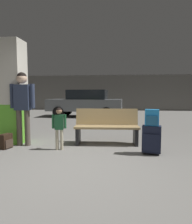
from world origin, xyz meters
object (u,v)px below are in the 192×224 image
bench (107,127)px  suitcase (151,139)px  parked_car_far (86,102)px  backpack_dark_floor (6,141)px  backpack_bright (152,118)px  structural_pillar (13,93)px  child (59,124)px  adult (23,101)px

bench → suitcase: size_ratio=2.69×
parked_car_far → bench: bearing=-76.5°
backpack_dark_floor → parked_car_far: size_ratio=0.08×
parked_car_far → backpack_bright: bearing=-70.6°
backpack_bright → backpack_dark_floor: (-3.27, 0.12, -0.60)m
structural_pillar → backpack_dark_floor: structural_pillar is taller
bench → suitcase: 1.27m
structural_pillar → bench: (2.41, 0.09, -0.86)m
structural_pillar → child: (1.37, -0.57, -0.71)m
structural_pillar → parked_car_far: bearing=81.4°
suitcase → backpack_dark_floor: size_ratio=1.78×
suitcase → adult: bearing=171.7°
structural_pillar → adult: structural_pillar is taller
bench → backpack_dark_floor: size_ratio=4.78×
bench → backpack_dark_floor: 2.42m
structural_pillar → backpack_dark_floor: 1.28m
structural_pillar → parked_car_far: (0.94, 6.21, -0.49)m
adult → child: bearing=-16.4°
backpack_dark_floor → adult: bearing=48.1°
bench → structural_pillar: bearing=-177.8°
structural_pillar → backpack_dark_floor: bearing=-79.9°
backpack_bright → parked_car_far: bearing=109.4°
bench → backpack_bright: backpack_bright is taller
backpack_bright → adult: bearing=171.7°
bench → backpack_bright: size_ratio=4.78×
suitcase → adult: size_ratio=0.34×
structural_pillar → adult: bearing=-36.6°
adult → suitcase: bearing=-8.3°
child → parked_car_far: (-0.43, 6.79, 0.21)m
bench → backpack_dark_floor: bench is taller
child → backpack_bright: bearing=-4.2°
child → backpack_dark_floor: bearing=-179.0°
backpack_bright → backpack_dark_floor: 3.33m
bench → backpack_bright: (0.97, -0.81, 0.33)m
adult → parked_car_far: adult is taller
bench → parked_car_far: parked_car_far is taller
bench → adult: (-2.02, -0.38, 0.66)m
adult → bench: bearing=10.6°
suitcase → backpack_dark_floor: 3.28m
structural_pillar → suitcase: structural_pillar is taller
bench → adult: 2.16m
adult → backpack_dark_floor: 1.02m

